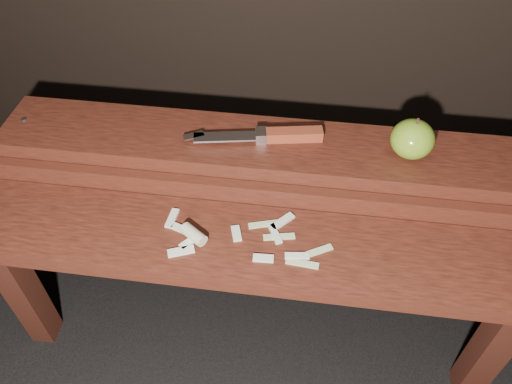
# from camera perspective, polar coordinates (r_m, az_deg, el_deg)

# --- Properties ---
(ground) EXTENTS (60.00, 60.00, 0.00)m
(ground) POSITION_cam_1_polar(r_m,az_deg,el_deg) (1.40, -0.34, -14.65)
(ground) COLOR black
(bench_front_tier) EXTENTS (1.20, 0.20, 0.42)m
(bench_front_tier) POSITION_cam_1_polar(r_m,az_deg,el_deg) (1.07, -0.89, -8.28)
(bench_front_tier) COLOR #34150D
(bench_front_tier) RESTS_ON ground
(bench_rear_tier) EXTENTS (1.20, 0.21, 0.50)m
(bench_rear_tier) POSITION_cam_1_polar(r_m,az_deg,el_deg) (1.17, 0.70, 2.51)
(bench_rear_tier) COLOR #34150D
(bench_rear_tier) RESTS_ON ground
(apple) EXTENTS (0.09, 0.09, 0.09)m
(apple) POSITION_cam_1_polar(r_m,az_deg,el_deg) (1.10, 17.45, 5.79)
(apple) COLOR olive
(apple) RESTS_ON bench_rear_tier
(knife) EXTENTS (0.31, 0.08, 0.03)m
(knife) POSITION_cam_1_polar(r_m,az_deg,el_deg) (1.11, 2.33, 6.49)
(knife) COLOR maroon
(knife) RESTS_ON bench_rear_tier
(apple_scraps) EXTENTS (0.35, 0.15, 0.03)m
(apple_scraps) POSITION_cam_1_polar(r_m,az_deg,el_deg) (1.02, -3.62, -5.15)
(apple_scraps) COLOR beige
(apple_scraps) RESTS_ON bench_front_tier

